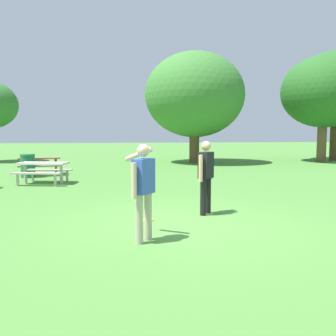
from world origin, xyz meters
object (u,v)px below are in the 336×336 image
at_px(picnic_table_far, 40,162).
at_px(trash_can_further_along, 28,166).
at_px(person_thrower, 206,173).
at_px(person_catcher, 143,185).
at_px(frisbee, 148,220).
at_px(tree_broad_center, 195,95).
at_px(picnic_table_near, 43,168).
at_px(tree_far_right, 324,92).

height_order(picnic_table_far, trash_can_further_along, trash_can_further_along).
relative_size(person_thrower, person_catcher, 1.00).
distance_m(person_thrower, frisbee, 1.67).
bearing_deg(picnic_table_far, tree_broad_center, 33.83).
relative_size(picnic_table_near, tree_far_right, 0.30).
bearing_deg(person_thrower, frisbee, -163.49).
height_order(tree_broad_center, tree_far_right, tree_broad_center).
relative_size(frisbee, trash_can_further_along, 0.25).
relative_size(frisbee, picnic_table_near, 0.12).
xyz_separation_m(person_thrower, trash_can_further_along, (-5.53, 7.61, -0.46)).
bearing_deg(person_catcher, tree_broad_center, 74.52).
height_order(person_thrower, picnic_table_near, person_thrower).
distance_m(picnic_table_near, picnic_table_far, 2.91).
relative_size(person_catcher, tree_far_right, 0.25).
relative_size(person_catcher, tree_broad_center, 0.25).
bearing_deg(frisbee, tree_far_right, 48.34).
bearing_deg(picnic_table_far, frisbee, -66.20).
xyz_separation_m(person_thrower, tree_far_right, (10.83, 13.27, 3.40)).
bearing_deg(person_catcher, picnic_table_far, 109.68).
distance_m(picnic_table_far, tree_broad_center, 10.27).
xyz_separation_m(person_thrower, tree_broad_center, (2.79, 13.80, 3.14)).
relative_size(picnic_table_far, tree_far_right, 0.29).
bearing_deg(picnic_table_far, trash_can_further_along, -110.66).
bearing_deg(tree_far_right, picnic_table_near, -153.50).
bearing_deg(person_thrower, tree_far_right, 50.78).
height_order(person_thrower, trash_can_further_along, person_thrower).
bearing_deg(frisbee, trash_can_further_along, 117.72).
relative_size(person_catcher, picnic_table_near, 0.83).
bearing_deg(tree_broad_center, person_thrower, -101.43).
bearing_deg(picnic_table_near, trash_can_further_along, 116.09).
xyz_separation_m(picnic_table_far, tree_far_right, (16.05, 4.84, 3.77)).
bearing_deg(frisbee, person_thrower, 16.51).
bearing_deg(frisbee, picnic_table_far, 113.80).
distance_m(person_catcher, picnic_table_near, 8.04).
xyz_separation_m(picnic_table_near, trash_can_further_along, (-0.98, 2.00, -0.08)).
xyz_separation_m(trash_can_further_along, tree_broad_center, (8.32, 6.19, 3.60)).
height_order(picnic_table_far, tree_far_right, tree_far_right).
bearing_deg(person_catcher, person_thrower, 50.08).
distance_m(person_thrower, picnic_table_far, 9.93).
height_order(person_thrower, tree_far_right, tree_far_right).
distance_m(frisbee, tree_broad_center, 15.33).
bearing_deg(tree_broad_center, frisbee, -106.17).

